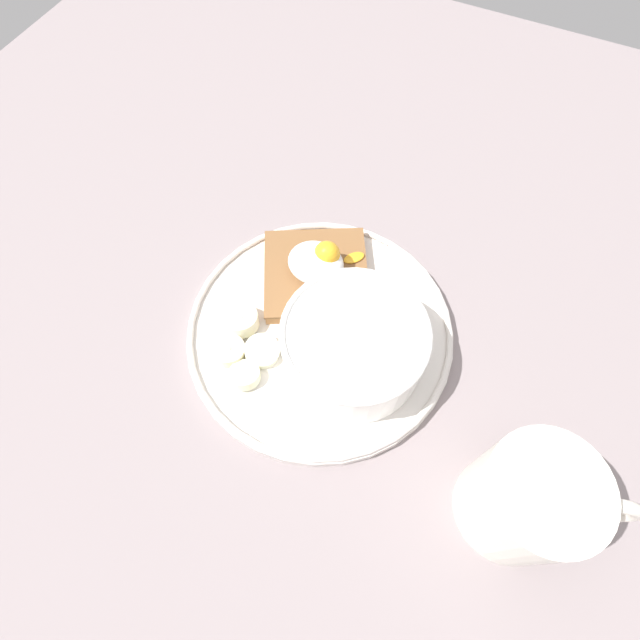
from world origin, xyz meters
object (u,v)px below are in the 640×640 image
poached_egg (318,261)px  banana_slice_back (262,351)px  banana_slice_front (241,321)px  coffee_mug (529,500)px  banana_slice_left (245,375)px  toast_slice (316,274)px  banana_slice_right (229,351)px  oatmeal_bowl (354,345)px

poached_egg → banana_slice_back: bearing=83.5°
banana_slice_front → poached_egg: bearing=-118.7°
banana_slice_back → coffee_mug: (-25.15, 3.37, 3.38)cm
coffee_mug → banana_slice_left: bearing=-1.3°
banana_slice_front → coffee_mug: coffee_mug is taller
poached_egg → banana_slice_left: (1.42, 12.82, -2.42)cm
banana_slice_back → coffee_mug: size_ratio=0.30×
banana_slice_left → coffee_mug: bearing=178.7°
toast_slice → banana_slice_right: 11.71cm
banana_slice_right → coffee_mug: (-27.94, 2.09, 3.40)cm
toast_slice → banana_slice_left: bearing=84.4°
banana_slice_front → banana_slice_left: size_ratio=1.20×
banana_slice_back → banana_slice_right: size_ratio=0.90×
oatmeal_bowl → banana_slice_back: bearing=22.7°
toast_slice → banana_slice_right: size_ratio=3.47×
banana_slice_back → poached_egg: bearing=-96.5°
banana_slice_front → coffee_mug: (-28.46, 5.27, 3.17)cm
toast_slice → coffee_mug: size_ratio=1.14×
banana_slice_back → coffee_mug: bearing=172.4°
oatmeal_bowl → banana_slice_front: oatmeal_bowl is taller
banana_slice_right → oatmeal_bowl: bearing=-156.7°
poached_egg → coffee_mug: size_ratio=0.54×
toast_slice → banana_slice_back: bearing=84.4°
banana_slice_front → banana_slice_left: 5.60cm
oatmeal_bowl → toast_slice: 9.70cm
banana_slice_front → banana_slice_back: 3.82cm
poached_egg → banana_slice_front: (4.45, 8.11, -2.22)cm
banana_slice_left → coffee_mug: 25.66cm
banana_slice_left → poached_egg: bearing=-96.3°
banana_slice_right → banana_slice_left: bearing=148.6°
poached_egg → banana_slice_right: poached_egg is taller
oatmeal_bowl → banana_slice_left: 10.44cm
banana_slice_left → banana_slice_right: bearing=-31.4°
poached_egg → banana_slice_left: bearing=83.7°
banana_slice_back → oatmeal_bowl: bearing=-157.3°
toast_slice → banana_slice_left: (1.25, 12.62, -0.23)cm
toast_slice → banana_slice_left: toast_slice is taller
toast_slice → banana_slice_back: 9.86cm
banana_slice_back → banana_slice_right: 3.07cm
coffee_mug → poached_egg: bearing=-29.1°
poached_egg → oatmeal_bowl: bearing=135.2°
banana_slice_right → banana_slice_back: bearing=-155.3°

